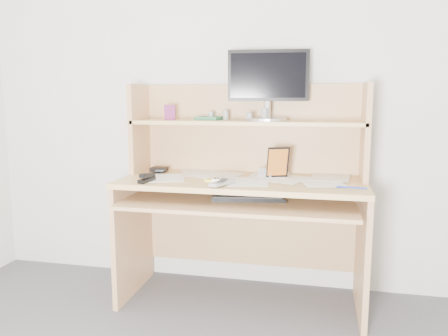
% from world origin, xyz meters
% --- Properties ---
extents(back_wall, '(3.60, 0.04, 2.50)m').
position_xyz_m(back_wall, '(0.00, 1.80, 1.25)').
color(back_wall, silver).
rests_on(back_wall, floor).
extents(desk, '(1.40, 0.70, 1.30)m').
position_xyz_m(desk, '(0.00, 1.56, 0.69)').
color(desk, tan).
rests_on(desk, floor).
extents(paper_clutter, '(1.32, 0.54, 0.01)m').
position_xyz_m(paper_clutter, '(0.00, 1.48, 0.75)').
color(paper_clutter, white).
rests_on(paper_clutter, desk).
extents(keyboard, '(0.43, 0.21, 0.03)m').
position_xyz_m(keyboard, '(0.05, 1.40, 0.66)').
color(keyboard, black).
rests_on(keyboard, desk).
extents(tv_remote, '(0.11, 0.18, 0.02)m').
position_xyz_m(tv_remote, '(-0.07, 1.27, 0.76)').
color(tv_remote, gray).
rests_on(tv_remote, paper_clutter).
extents(flip_phone, '(0.06, 0.10, 0.02)m').
position_xyz_m(flip_phone, '(-0.12, 1.35, 0.77)').
color(flip_phone, '#BDBDC0').
rests_on(flip_phone, paper_clutter).
extents(stapler, '(0.06, 0.14, 0.04)m').
position_xyz_m(stapler, '(-0.51, 1.29, 0.78)').
color(stapler, black).
rests_on(stapler, paper_clutter).
extents(wallet, '(0.10, 0.08, 0.03)m').
position_xyz_m(wallet, '(-0.56, 1.61, 0.77)').
color(wallet, black).
rests_on(wallet, paper_clutter).
extents(sticky_note_pad, '(0.08, 0.08, 0.01)m').
position_xyz_m(sticky_note_pad, '(-0.15, 1.39, 0.75)').
color(sticky_note_pad, gold).
rests_on(sticky_note_pad, desk).
extents(digital_camera, '(0.09, 0.06, 0.05)m').
position_xyz_m(digital_camera, '(0.13, 1.57, 0.78)').
color(digital_camera, '#AFAFB1').
rests_on(digital_camera, paper_clutter).
extents(game_case, '(0.12, 0.06, 0.18)m').
position_xyz_m(game_case, '(0.20, 1.55, 0.85)').
color(game_case, black).
rests_on(game_case, paper_clutter).
extents(blue_pen, '(0.15, 0.03, 0.01)m').
position_xyz_m(blue_pen, '(0.60, 1.31, 0.76)').
color(blue_pen, '#162BA8').
rests_on(blue_pen, paper_clutter).
extents(card_box, '(0.07, 0.03, 0.09)m').
position_xyz_m(card_box, '(-0.48, 1.62, 1.13)').
color(card_box, maroon).
rests_on(card_box, desk).
extents(shelf_book, '(0.18, 0.22, 0.02)m').
position_xyz_m(shelf_book, '(-0.24, 1.70, 1.09)').
color(shelf_book, '#378B44').
rests_on(shelf_book, desk).
extents(chip_stack_a, '(0.05, 0.05, 0.05)m').
position_xyz_m(chip_stack_a, '(-0.23, 1.68, 1.11)').
color(chip_stack_a, black).
rests_on(chip_stack_a, desk).
extents(chip_stack_b, '(0.05, 0.05, 0.06)m').
position_xyz_m(chip_stack_b, '(-0.14, 1.67, 1.11)').
color(chip_stack_b, silver).
rests_on(chip_stack_b, desk).
extents(chip_stack_c, '(0.04, 0.04, 0.05)m').
position_xyz_m(chip_stack_c, '(0.02, 1.61, 1.10)').
color(chip_stack_c, black).
rests_on(chip_stack_c, desk).
extents(chip_stack_d, '(0.05, 0.05, 0.07)m').
position_xyz_m(chip_stack_d, '(0.11, 1.62, 1.12)').
color(chip_stack_d, silver).
rests_on(chip_stack_d, desk).
extents(monitor, '(0.48, 0.24, 0.42)m').
position_xyz_m(monitor, '(0.12, 1.66, 1.30)').
color(monitor, silver).
rests_on(monitor, desk).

